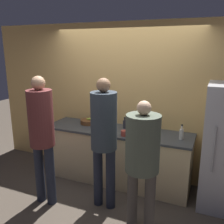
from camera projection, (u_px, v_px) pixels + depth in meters
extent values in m
plane|color=#4C4238|center=(108.00, 191.00, 3.94)|extent=(14.00, 14.00, 0.00)
cube|color=#E0B266|center=(125.00, 101.00, 4.25)|extent=(5.20, 0.06, 2.60)
cube|color=beige|center=(117.00, 156.00, 4.17)|extent=(2.38, 0.67, 0.86)
cube|color=#383D42|center=(118.00, 131.00, 4.06)|extent=(2.41, 0.70, 0.03)
cylinder|color=#99999E|center=(214.00, 150.00, 3.11)|extent=(0.02, 0.02, 0.61)
cylinder|color=#232838|center=(40.00, 173.00, 3.60)|extent=(0.13, 0.13, 0.88)
cylinder|color=#232838|center=(50.00, 175.00, 3.53)|extent=(0.13, 0.13, 0.88)
cylinder|color=brown|center=(41.00, 118.00, 3.36)|extent=(0.34, 0.34, 0.77)
sphere|color=tan|center=(38.00, 83.00, 3.23)|extent=(0.18, 0.18, 0.18)
cylinder|color=#232838|center=(98.00, 176.00, 3.51)|extent=(0.13, 0.13, 0.88)
cylinder|color=#232838|center=(111.00, 179.00, 3.44)|extent=(0.13, 0.13, 0.88)
cylinder|color=#333D47|center=(104.00, 121.00, 3.27)|extent=(0.35, 0.35, 0.77)
sphere|color=#936B4C|center=(103.00, 85.00, 3.15)|extent=(0.18, 0.18, 0.18)
cylinder|color=#4C4742|center=(132.00, 197.00, 3.10)|extent=(0.13, 0.13, 0.78)
cylinder|color=#4C4742|center=(150.00, 201.00, 3.01)|extent=(0.13, 0.13, 0.78)
cylinder|color=#515B4C|center=(143.00, 144.00, 2.87)|extent=(0.40, 0.40, 0.68)
sphere|color=#DBAD89|center=(144.00, 108.00, 2.76)|extent=(0.16, 0.16, 0.16)
cylinder|color=brown|center=(89.00, 122.00, 4.35)|extent=(0.29, 0.29, 0.07)
ellipsoid|color=#99BC38|center=(91.00, 119.00, 4.33)|extent=(0.15, 0.12, 0.04)
cylinder|color=#ADA393|center=(151.00, 126.00, 3.98)|extent=(0.12, 0.12, 0.14)
cylinder|color=#99754C|center=(150.00, 121.00, 3.97)|extent=(0.01, 0.04, 0.18)
cylinder|color=#99754C|center=(152.00, 121.00, 3.96)|extent=(0.03, 0.04, 0.18)
cylinder|color=#99754C|center=(151.00, 122.00, 3.95)|extent=(0.04, 0.01, 0.18)
cylinder|color=#333338|center=(125.00, 124.00, 4.10)|extent=(0.06, 0.06, 0.13)
cylinder|color=#333338|center=(125.00, 119.00, 4.08)|extent=(0.03, 0.03, 0.04)
cylinder|color=black|center=(125.00, 118.00, 4.07)|extent=(0.03, 0.03, 0.02)
cylinder|color=silver|center=(181.00, 134.00, 3.60)|extent=(0.06, 0.06, 0.16)
cylinder|color=silver|center=(182.00, 127.00, 3.58)|extent=(0.03, 0.03, 0.05)
cylinder|color=black|center=(182.00, 125.00, 3.57)|extent=(0.03, 0.03, 0.02)
cylinder|color=#A33D33|center=(124.00, 133.00, 3.76)|extent=(0.10, 0.10, 0.08)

